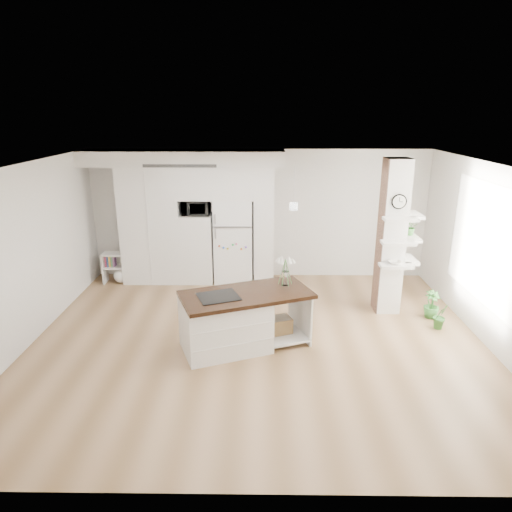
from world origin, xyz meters
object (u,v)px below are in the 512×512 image
at_px(bookshelf, 118,270).
at_px(kitchen_island, 233,320).
at_px(floor_plant_a, 440,316).
at_px(refrigerator, 234,240).

bearing_deg(bookshelf, kitchen_island, -47.13).
height_order(kitchen_island, bookshelf, kitchen_island).
height_order(kitchen_island, floor_plant_a, kitchen_island).
xyz_separation_m(bookshelf, floor_plant_a, (5.92, -2.03, -0.06)).
relative_size(bookshelf, floor_plant_a, 1.45).
bearing_deg(floor_plant_a, kitchen_island, -168.68).
xyz_separation_m(refrigerator, kitchen_island, (0.16, -2.89, -0.42)).
bearing_deg(floor_plant_a, refrigerator, 147.82).
bearing_deg(kitchen_island, refrigerator, 71.82).
xyz_separation_m(refrigerator, bookshelf, (-2.40, -0.18, -0.59)).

